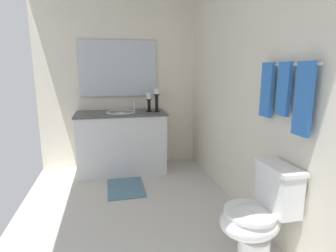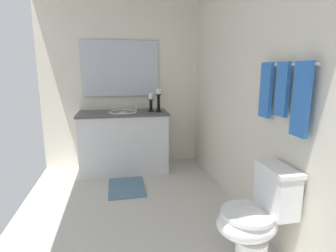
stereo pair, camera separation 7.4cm
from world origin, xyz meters
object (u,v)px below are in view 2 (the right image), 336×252
towel_near_corner (301,100)px  bath_mat (127,187)px  sink_basin (123,115)px  mirror (121,69)px  towel_near_vanity (266,90)px  candle_holder_short (151,102)px  vanity_cabinet (124,142)px  towel_bar (287,64)px  toilet (255,217)px  candle_holder_tall (159,100)px  towel_center (282,89)px

towel_near_corner → bath_mat: size_ratio=0.82×
sink_basin → bath_mat: 1.02m
mirror → towel_near_vanity: (2.07, 1.10, -0.17)m
candle_holder_short → towel_near_corner: size_ratio=0.53×
vanity_cabinet → sink_basin: 0.39m
sink_basin → towel_bar: size_ratio=0.62×
toilet → towel_near_vanity: 0.99m
candle_holder_tall → towel_near_corner: towel_near_corner is taller
candle_holder_short → towel_near_vanity: (1.79, 0.70, 0.28)m
candle_holder_tall → candle_holder_short: candle_holder_tall is taller
mirror → toilet: size_ratio=1.46×
toilet → towel_near_corner: size_ratio=1.52×
vanity_cabinet → towel_near_corner: 2.61m
vanity_cabinet → candle_holder_short: (-0.00, 0.40, 0.56)m
towel_near_vanity → towel_center: same height
toilet → bath_mat: (-1.49, -0.89, -0.36)m
mirror → candle_holder_short: 0.67m
candle_holder_short → towel_center: towel_center is taller
vanity_cabinet → mirror: mirror is taller
sink_basin → towel_near_corner: (2.22, 1.10, 0.43)m
vanity_cabinet → sink_basin: size_ratio=3.08×
vanity_cabinet → towel_bar: bearing=29.1°
towel_near_vanity → bath_mat: (-1.16, -1.10, -1.27)m
towel_bar → vanity_cabinet: bearing=-150.9°
candle_holder_short → towel_bar: towel_bar is taller
mirror → towel_near_corner: 2.74m
sink_basin → candle_holder_tall: (0.04, 0.50, 0.21)m
towel_bar → mirror: bearing=-154.0°
candle_holder_short → bath_mat: size_ratio=0.44×
towel_near_corner → bath_mat: towel_near_corner is taller
candle_holder_tall → towel_near_corner: bearing=15.3°
candle_holder_short → towel_bar: (2.01, 0.72, 0.48)m
towel_bar → towel_center: size_ratio=1.64×
sink_basin → candle_holder_tall: 0.54m
towel_near_vanity → candle_holder_short: bearing=-158.7°
vanity_cabinet → toilet: bearing=22.9°
towel_bar → sink_basin: bearing=-150.9°
vanity_cabinet → bath_mat: (0.62, 0.00, -0.42)m
candle_holder_short → sink_basin: bearing=-90.0°
towel_bar → towel_near_vanity: (-0.22, -0.02, -0.20)m
sink_basin → towel_bar: bearing=29.1°
candle_holder_tall → towel_near_vanity: size_ratio=0.72×
vanity_cabinet → toilet: size_ratio=1.65×
towel_bar → towel_center: towel_center is taller
toilet → towel_near_vanity: towel_near_vanity is taller
candle_holder_tall → towel_center: bearing=16.9°
towel_bar → towel_near_vanity: size_ratio=1.48×
candle_holder_tall → towel_near_corner: 2.27m
towel_near_vanity → towel_center: bearing=0.0°
towel_near_vanity → candle_holder_tall: bearing=-161.1°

